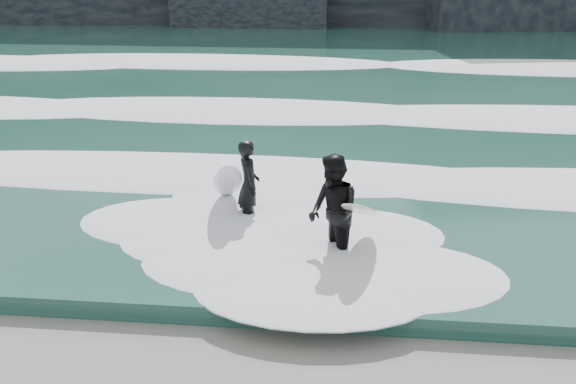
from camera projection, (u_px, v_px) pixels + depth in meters
name	position (u px, v px, depth m)	size (l,w,h in m)	color
sea	(375.00, 57.00, 34.13)	(90.00, 52.00, 0.30)	#1E493D
foam_near	(378.00, 177.00, 15.20)	(60.00, 3.20, 0.20)	white
foam_mid	(377.00, 108.00, 21.79)	(60.00, 4.00, 0.24)	white
foam_far	(376.00, 63.00, 30.27)	(60.00, 4.80, 0.30)	white
surfer_left	(244.00, 184.00, 13.27)	(1.15, 1.79, 1.68)	black
surfer_right	(335.00, 213.00, 11.50)	(1.35, 1.80, 1.90)	black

